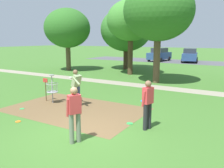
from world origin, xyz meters
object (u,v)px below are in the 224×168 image
object	(u,v)px
frisbee_mid_grass	(18,122)
parked_car_leftmost	(159,54)
tree_near_right	(131,21)
tree_far_left	(67,28)
disc_golf_basket	(51,87)
player_waiting_left	(74,112)
tree_near_left	(126,30)
frisbee_near_basket	(130,123)
parked_car_center_left	(190,55)
player_throwing	(76,86)
player_foreground_watching	(148,102)
frisbee_by_tee	(22,109)
tree_mid_left	(158,11)

from	to	relation	value
frisbee_mid_grass	parked_car_leftmost	world-z (taller)	parked_car_leftmost
tree_near_right	tree_far_left	world-z (taller)	tree_near_right
frisbee_mid_grass	tree_near_right	world-z (taller)	tree_near_right
disc_golf_basket	tree_near_right	xyz separation A→B (m)	(-0.83, 10.25, 3.82)
player_waiting_left	tree_near_left	bearing A→B (deg)	112.49
disc_golf_basket	tree_far_left	world-z (taller)	tree_far_left
frisbee_near_basket	parked_car_center_left	size ratio (longest dim) A/B	0.05
player_throwing	player_foreground_watching	bearing A→B (deg)	-13.65
player_foreground_watching	parked_car_center_left	xyz separation A→B (m)	(-4.18, 25.09, -0.05)
player_waiting_left	parked_car_center_left	world-z (taller)	parked_car_center_left
tree_near_right	parked_car_leftmost	size ratio (longest dim) A/B	1.44
player_waiting_left	player_throwing	bearing A→B (deg)	128.41
frisbee_by_tee	tree_mid_left	bearing A→B (deg)	72.52
player_waiting_left	frisbee_mid_grass	xyz separation A→B (m)	(-3.01, 0.30, -0.96)
frisbee_near_basket	parked_car_leftmost	distance (m)	25.48
frisbee_near_basket	frisbee_by_tee	bearing A→B (deg)	-170.84
player_foreground_watching	player_waiting_left	bearing A→B (deg)	-124.52
frisbee_near_basket	frisbee_mid_grass	distance (m)	4.20
player_throwing	frisbee_mid_grass	size ratio (longest dim) A/B	8.48
frisbee_near_basket	tree_near_right	world-z (taller)	tree_near_right
parked_car_leftmost	player_throwing	bearing A→B (deg)	-79.49
player_foreground_watching	player_throwing	bearing A→B (deg)	166.35
frisbee_near_basket	frisbee_mid_grass	xyz separation A→B (m)	(-3.71, -1.96, 0.00)
tree_far_left	tree_near_right	bearing A→B (deg)	5.80
disc_golf_basket	tree_near_right	world-z (taller)	tree_near_right
player_foreground_watching	frisbee_by_tee	size ratio (longest dim) A/B	8.03
player_waiting_left	parked_car_leftmost	bearing A→B (deg)	104.30
frisbee_mid_grass	player_waiting_left	bearing A→B (deg)	-5.60
frisbee_mid_grass	tree_mid_left	bearing A→B (deg)	80.93
player_throwing	frisbee_mid_grass	bearing A→B (deg)	-102.53
parked_car_leftmost	parked_car_center_left	xyz separation A→B (m)	(4.04, 0.59, 0.00)
frisbee_near_basket	tree_near_left	distance (m)	16.42
player_throwing	tree_near_left	world-z (taller)	tree_near_left
player_throwing	tree_near_right	distance (m)	11.00
tree_near_left	parked_car_center_left	distance (m)	11.98
parked_car_center_left	tree_near_left	bearing A→B (deg)	-110.33
frisbee_by_tee	tree_far_left	distance (m)	13.66
frisbee_near_basket	tree_near_right	size ratio (longest dim) A/B	0.04
parked_car_center_left	frisbee_near_basket	bearing A→B (deg)	-82.16
tree_near_left	tree_mid_left	bearing A→B (deg)	-46.69
player_waiting_left	tree_near_right	world-z (taller)	tree_near_right
tree_far_left	disc_golf_basket	bearing A→B (deg)	-52.82
frisbee_by_tee	frisbee_near_basket	bearing A→B (deg)	9.16
frisbee_by_tee	disc_golf_basket	bearing A→B (deg)	75.79
player_throwing	tree_far_left	distance (m)	13.27
player_foreground_watching	tree_mid_left	size ratio (longest dim) A/B	0.25
tree_mid_left	parked_car_center_left	size ratio (longest dim) A/B	1.56
player_foreground_watching	player_waiting_left	distance (m)	2.55
tree_near_left	tree_near_right	world-z (taller)	tree_near_right
tree_mid_left	tree_far_left	size ratio (longest dim) A/B	1.17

